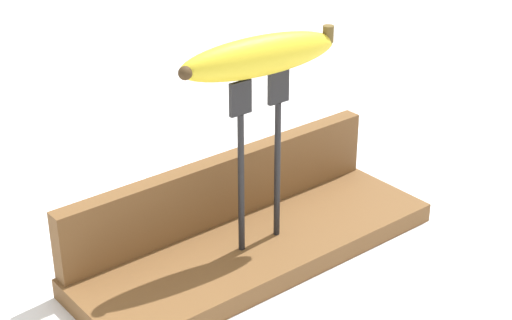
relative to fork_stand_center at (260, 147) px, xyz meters
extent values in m
plane|color=silver|center=(0.00, 0.01, -0.14)|extent=(3.00, 3.00, 0.00)
cube|color=brown|center=(0.00, 0.01, -0.13)|extent=(0.43, 0.15, 0.02)
cube|color=brown|center=(0.00, 0.07, -0.08)|extent=(0.42, 0.02, 0.08)
cylinder|color=black|center=(-0.03, 0.00, -0.04)|extent=(0.01, 0.01, 0.16)
cube|color=black|center=(-0.03, 0.00, 0.06)|extent=(0.03, 0.00, 0.04)
cylinder|color=black|center=(0.03, 0.00, -0.04)|extent=(0.01, 0.01, 0.16)
cube|color=black|center=(0.03, 0.00, 0.06)|extent=(0.03, 0.00, 0.04)
ellipsoid|color=yellow|center=(0.00, 0.00, 0.10)|extent=(0.19, 0.06, 0.04)
cylinder|color=brown|center=(0.09, -0.01, 0.11)|extent=(0.01, 0.01, 0.02)
sphere|color=#3F2D19|center=(-0.09, 0.01, 0.10)|extent=(0.01, 0.01, 0.01)
camera|label=1|loc=(-0.49, -0.60, 0.37)|focal=56.72mm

